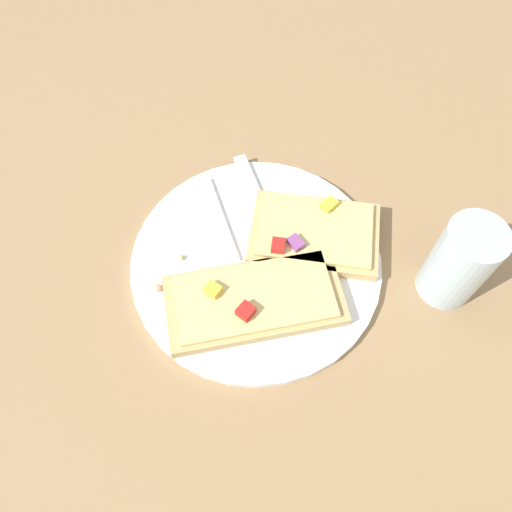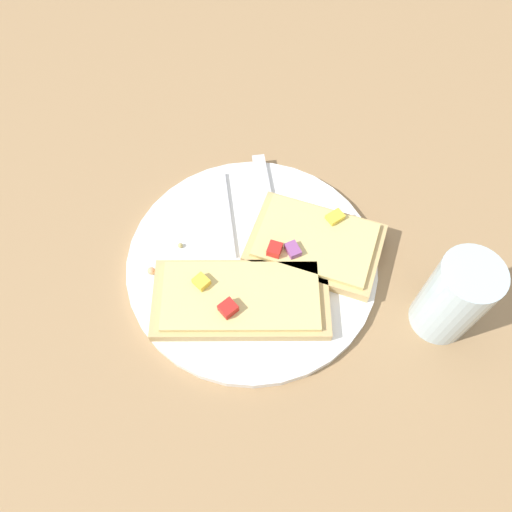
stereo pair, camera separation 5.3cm
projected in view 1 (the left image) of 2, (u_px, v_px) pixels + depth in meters
The scene contains 8 objects.
ground_plane at pixel (256, 265), 0.60m from camera, with size 4.00×4.00×0.00m, color #9E7A51.
plate at pixel (256, 262), 0.59m from camera, with size 0.30×0.30×0.01m.
fork at pixel (232, 254), 0.59m from camera, with size 0.21×0.04×0.01m.
knife at pixel (263, 214), 0.62m from camera, with size 0.23×0.05×0.01m.
pizza_slice_main at pixel (254, 300), 0.55m from camera, with size 0.10×0.20×0.03m.
pizza_slice_corner at pixel (314, 233), 0.59m from camera, with size 0.15×0.18×0.03m.
crumb_scatter at pixel (223, 303), 0.56m from camera, with size 0.10×0.13×0.01m.
drinking_glass at pixel (460, 262), 0.53m from camera, with size 0.06×0.06×0.11m.
Camera 1 is at (0.27, -0.06, 0.53)m, focal length 35.00 mm.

